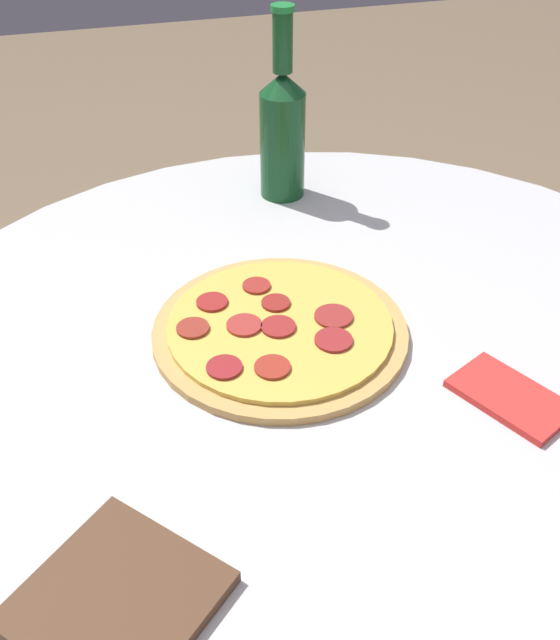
# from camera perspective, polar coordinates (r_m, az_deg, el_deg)

# --- Properties ---
(table) EXTENTS (1.04, 1.04, 0.72)m
(table) POSITION_cam_1_polar(r_m,az_deg,el_deg) (0.87, 4.03, -10.36)
(table) COLOR silver
(table) RESTS_ON ground_plane
(pizza) EXTENTS (0.28, 0.28, 0.02)m
(pizza) POSITION_cam_1_polar(r_m,az_deg,el_deg) (0.79, -0.04, -0.71)
(pizza) COLOR tan
(pizza) RESTS_ON table
(beer_bottle) EXTENTS (0.06, 0.06, 0.26)m
(beer_bottle) POSITION_cam_1_polar(r_m,az_deg,el_deg) (1.03, 0.20, 15.04)
(beer_bottle) COLOR #144C23
(beer_bottle) RESTS_ON table
(pizza_paddle) EXTENTS (0.22, 0.24, 0.02)m
(pizza_paddle) POSITION_cam_1_polar(r_m,az_deg,el_deg) (0.58, -14.80, -22.72)
(pizza_paddle) COLOR brown
(pizza_paddle) RESTS_ON table
(napkin) EXTENTS (0.13, 0.11, 0.01)m
(napkin) POSITION_cam_1_polar(r_m,az_deg,el_deg) (0.75, 17.92, -5.86)
(napkin) COLOR red
(napkin) RESTS_ON table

